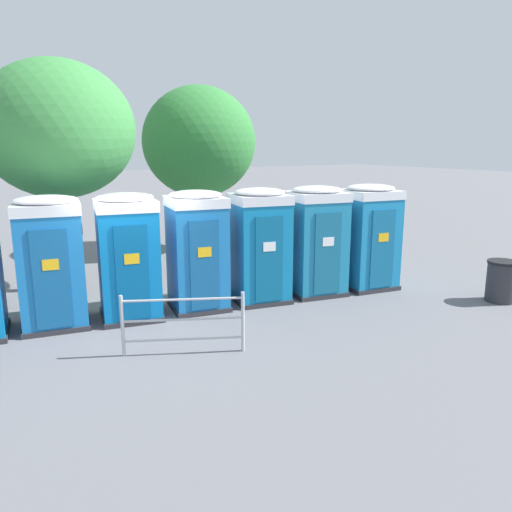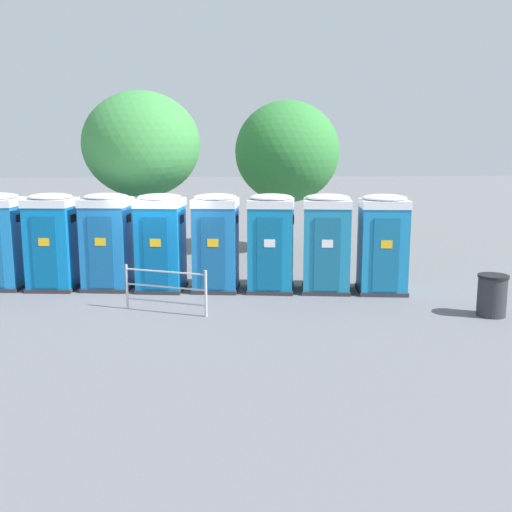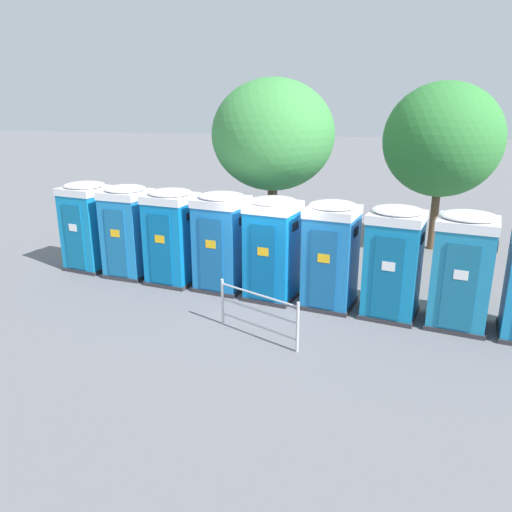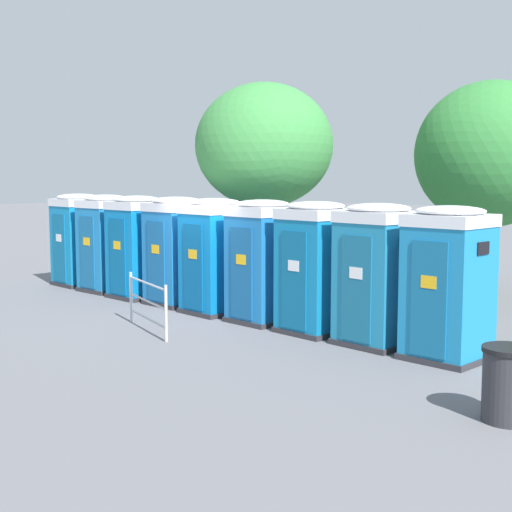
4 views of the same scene
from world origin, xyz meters
name	(u,v)px [view 4 (image 4 of 4)]	position (x,y,z in m)	size (l,w,h in m)	color
ground_plane	(214,313)	(0.00, 0.00, 0.00)	(120.00, 120.00, 0.00)	slate
portapotty_0	(78,239)	(-5.68, 0.87, 1.28)	(1.38, 1.38, 2.54)	#2D2D33
portapotty_1	(106,243)	(-4.26, 0.63, 1.28)	(1.27, 1.31, 2.54)	#2D2D33
portapotty_2	(137,246)	(-2.84, 0.41, 1.28)	(1.35, 1.34, 2.54)	#2D2D33
portapotty_3	(176,250)	(-1.41, 0.30, 1.28)	(1.39, 1.37, 2.54)	#2D2D33
portapotty_4	(214,255)	(0.00, 0.02, 1.28)	(1.37, 1.38, 2.54)	#2D2D33
portapotty_5	(262,260)	(1.43, -0.12, 1.28)	(1.33, 1.36, 2.54)	#2D2D33
portapotty_6	(315,267)	(2.85, -0.32, 1.28)	(1.38, 1.39, 2.54)	#2D2D33
portapotty_7	(377,274)	(4.28, -0.51, 1.28)	(1.42, 1.39, 2.54)	#2D2D33
portapotty_8	(448,282)	(5.69, -0.75, 1.28)	(1.37, 1.35, 2.54)	#2D2D33
street_tree_0	(491,155)	(4.11, 5.60, 3.54)	(3.66, 3.66, 5.32)	brown
street_tree_1	(264,146)	(-0.67, 2.77, 3.78)	(3.48, 3.48, 5.35)	brown
trash_can	(509,384)	(7.48, -3.16, 0.47)	(0.67, 0.67, 0.93)	#2D2D33
event_barrier	(147,303)	(0.23, -2.23, 0.57)	(1.88, 0.89, 1.05)	#B7B7BC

